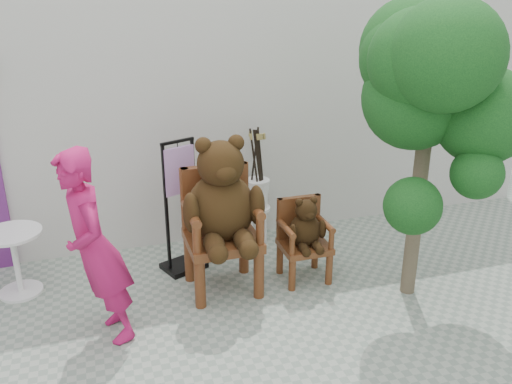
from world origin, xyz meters
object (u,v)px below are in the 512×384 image
at_px(chair_small, 304,231).
at_px(cafe_table, 15,255).
at_px(chair_big, 221,207).
at_px(person, 95,249).
at_px(stool_bucket, 257,193).
at_px(display_stand, 182,221).
at_px(tree, 432,77).

xyz_separation_m(chair_small, cafe_table, (-2.95, 0.59, -0.12)).
distance_m(chair_big, chair_small, 0.97).
bearing_deg(person, stool_bucket, 114.77).
height_order(display_stand, tree, tree).
height_order(person, tree, tree).
bearing_deg(chair_big, tree, -21.70).
relative_size(chair_big, chair_small, 1.75).
bearing_deg(stool_bucket, chair_small, -78.90).
relative_size(cafe_table, display_stand, 0.47).
height_order(chair_big, display_stand, chair_big).
distance_m(display_stand, tree, 2.98).
distance_m(display_stand, stool_bucket, 1.11).
relative_size(chair_big, tree, 0.56).
distance_m(cafe_table, stool_bucket, 2.79).
bearing_deg(person, tree, 73.48).
bearing_deg(stool_bucket, chair_big, -125.24).
relative_size(chair_small, display_stand, 0.63).
distance_m(stool_bucket, tree, 2.59).
xyz_separation_m(display_stand, tree, (2.12, -1.26, 1.67)).
xyz_separation_m(chair_big, cafe_table, (-2.06, 0.54, -0.49)).
bearing_deg(chair_small, cafe_table, 168.67).
distance_m(person, cafe_table, 1.41).
xyz_separation_m(stool_bucket, tree, (1.10, -1.69, 1.61)).
xyz_separation_m(chair_big, stool_bucket, (0.69, 0.98, -0.29)).
bearing_deg(stool_bucket, person, -142.36).
xyz_separation_m(chair_small, tree, (0.90, -0.66, 1.70)).
height_order(chair_big, chair_small, chair_big).
bearing_deg(cafe_table, chair_small, -11.33).
xyz_separation_m(chair_big, person, (-1.25, -0.52, -0.03)).
height_order(chair_small, stool_bucket, stool_bucket).
height_order(cafe_table, stool_bucket, stool_bucket).
bearing_deg(chair_small, stool_bucket, 101.10).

